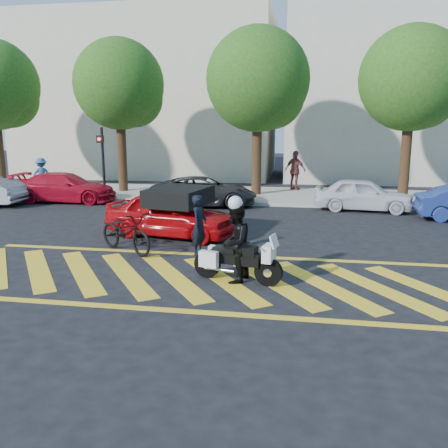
% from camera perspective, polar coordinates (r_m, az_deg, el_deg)
% --- Properties ---
extents(ground, '(90.00, 90.00, 0.00)m').
position_cam_1_polar(ground, '(10.60, -2.92, -6.52)').
color(ground, black).
rests_on(ground, ground).
extents(sidewalk, '(60.00, 5.00, 0.15)m').
position_cam_1_polar(sidewalk, '(22.15, 3.88, 3.46)').
color(sidewalk, '#9E998E').
rests_on(sidewalk, ground).
extents(crosswalk, '(12.33, 4.00, 0.01)m').
position_cam_1_polar(crosswalk, '(10.60, -3.13, -6.49)').
color(crosswalk, yellow).
rests_on(crosswalk, ground).
extents(building_left, '(16.00, 8.00, 10.00)m').
position_cam_1_polar(building_left, '(32.49, -8.90, 14.78)').
color(building_left, beige).
rests_on(building_left, ground).
extents(building_right, '(16.00, 8.00, 11.00)m').
position_cam_1_polar(building_right, '(31.60, 22.93, 14.99)').
color(building_right, beige).
rests_on(building_right, ground).
extents(tree_left, '(4.20, 4.20, 7.26)m').
position_cam_1_polar(tree_left, '(23.55, -12.15, 15.74)').
color(tree_left, black).
rests_on(tree_left, ground).
extents(tree_center, '(4.60, 4.60, 7.56)m').
position_cam_1_polar(tree_center, '(22.03, 4.44, 16.50)').
color(tree_center, black).
rests_on(tree_center, ground).
extents(tree_right, '(4.40, 4.40, 7.41)m').
position_cam_1_polar(tree_right, '(22.36, 21.91, 15.51)').
color(tree_right, black).
rests_on(tree_right, ground).
extents(signal_pole, '(0.28, 0.43, 3.20)m').
position_cam_1_polar(signal_pole, '(21.44, -14.42, 7.79)').
color(signal_pole, black).
rests_on(signal_pole, ground).
extents(officer_bike, '(0.47, 0.63, 1.56)m').
position_cam_1_polar(officer_bike, '(12.30, -2.98, -0.12)').
color(officer_bike, black).
rests_on(officer_bike, ground).
extents(bicycle, '(2.14, 1.78, 1.10)m').
position_cam_1_polar(bicycle, '(12.81, -11.74, -0.93)').
color(bicycle, black).
rests_on(bicycle, ground).
extents(police_motorcycle, '(2.00, 0.87, 0.89)m').
position_cam_1_polar(police_motorcycle, '(10.24, 1.42, -4.32)').
color(police_motorcycle, black).
rests_on(police_motorcycle, ground).
extents(officer_moto, '(0.84, 0.98, 1.73)m').
position_cam_1_polar(officer_moto, '(10.13, 1.35, -2.26)').
color(officer_moto, black).
rests_on(officer_moto, ground).
extents(red_convertible, '(4.23, 2.36, 1.36)m').
position_cam_1_polar(red_convertible, '(14.38, -6.38, 1.18)').
color(red_convertible, '#B9080D').
rests_on(red_convertible, ground).
extents(parked_left, '(4.47, 2.05, 1.27)m').
position_cam_1_polar(parked_left, '(21.77, -18.54, 4.20)').
color(parked_left, '#B80B20').
rests_on(parked_left, ground).
extents(parked_mid_left, '(4.63, 2.61, 1.22)m').
position_cam_1_polar(parked_mid_left, '(19.63, -2.47, 3.95)').
color(parked_mid_left, black).
rests_on(parked_mid_left, ground).
extents(parked_mid_right, '(3.89, 1.93, 1.28)m').
position_cam_1_polar(parked_mid_right, '(19.32, 16.44, 3.42)').
color(parked_mid_right, silver).
rests_on(parked_mid_right, ground).
extents(pedestrian_left, '(1.19, 1.06, 1.60)m').
position_cam_1_polar(pedestrian_left, '(24.43, -21.07, 5.56)').
color(pedestrian_left, '#315889').
rests_on(pedestrian_left, sidewalk).
extents(pedestrian_right, '(1.21, 0.97, 1.92)m').
position_cam_1_polar(pedestrian_right, '(23.60, 8.57, 6.41)').
color(pedestrian_right, brown).
rests_on(pedestrian_right, sidewalk).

